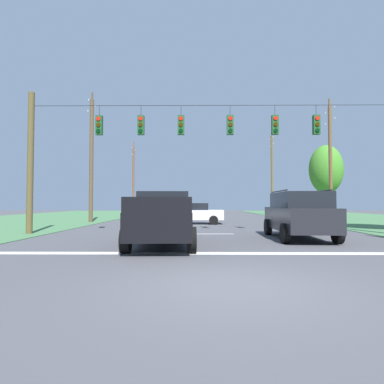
{
  "coord_description": "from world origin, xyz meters",
  "views": [
    {
      "loc": [
        -0.65,
        -5.92,
        1.53
      ],
      "look_at": [
        -0.83,
        12.19,
        2.16
      ],
      "focal_mm": 29.46,
      "sensor_mm": 36.0,
      "label": 1
    }
  ],
  "objects": [
    {
      "name": "utility_pole_far_left",
      "position": [
        -9.12,
        37.0,
        4.97
      ],
      "size": [
        0.27,
        1.88,
        10.01
      ],
      "color": "brown",
      "rests_on": "ground"
    },
    {
      "name": "utility_pole_far_right",
      "position": [
        9.66,
        36.27,
        5.58
      ],
      "size": [
        0.29,
        1.96,
        11.1
      ],
      "color": "brown",
      "rests_on": "ground"
    },
    {
      "name": "tree_roadside_far_right",
      "position": [
        11.98,
        24.45,
        4.75
      ],
      "size": [
        3.15,
        3.15,
        7.12
      ],
      "color": "brown",
      "rests_on": "ground"
    },
    {
      "name": "stop_bar_stripe",
      "position": [
        0.0,
        3.67,
        0.0
      ],
      "size": [
        14.85,
        0.45,
        0.01
      ],
      "primitive_type": "cube",
      "color": "white",
      "rests_on": "ground"
    },
    {
      "name": "lane_dash_3",
      "position": [
        0.0,
        28.9,
        0.0
      ],
      "size": [
        2.5,
        0.15,
        0.01
      ],
      "primitive_type": "cube",
      "rotation": [
        0.0,
        0.0,
        1.57
      ],
      "color": "white",
      "rests_on": "ground"
    },
    {
      "name": "suv_black",
      "position": [
        3.77,
        7.59,
        1.06
      ],
      "size": [
        2.33,
        4.86,
        2.05
      ],
      "color": "black",
      "rests_on": "ground"
    },
    {
      "name": "pickup_truck",
      "position": [
        -1.84,
        5.59,
        0.97
      ],
      "size": [
        2.46,
        5.47,
        1.95
      ],
      "color": "black",
      "rests_on": "ground"
    },
    {
      "name": "distant_car_crossing_white",
      "position": [
        -0.75,
        17.19,
        0.79
      ],
      "size": [
        4.34,
        2.11,
        1.52
      ],
      "color": "silver",
      "rests_on": "ground"
    },
    {
      "name": "lane_dash_4",
      "position": [
        0.0,
        33.77,
        0.0
      ],
      "size": [
        2.5,
        0.15,
        0.01
      ],
      "primitive_type": "cube",
      "rotation": [
        0.0,
        0.0,
        1.57
      ],
      "color": "white",
      "rests_on": "ground"
    },
    {
      "name": "lane_dash_2",
      "position": [
        0.0,
        22.68,
        0.0
      ],
      "size": [
        2.5,
        0.15,
        0.01
      ],
      "primitive_type": "cube",
      "rotation": [
        0.0,
        0.0,
        1.57
      ],
      "color": "white",
      "rests_on": "ground"
    },
    {
      "name": "lane_dash_0",
      "position": [
        0.0,
        9.67,
        0.0
      ],
      "size": [
        2.5,
        0.15,
        0.01
      ],
      "primitive_type": "cube",
      "rotation": [
        0.0,
        0.0,
        1.57
      ],
      "color": "white",
      "rests_on": "ground"
    },
    {
      "name": "overhead_signal_span",
      "position": [
        0.03,
        9.45,
        4.03
      ],
      "size": [
        18.02,
        0.31,
        7.03
      ],
      "color": "brown",
      "rests_on": "ground"
    },
    {
      "name": "lane_dash_1",
      "position": [
        0.0,
        17.53,
        0.0
      ],
      "size": [
        2.5,
        0.15,
        0.01
      ],
      "primitive_type": "cube",
      "rotation": [
        0.0,
        0.0,
        1.57
      ],
      "color": "white",
      "rests_on": "ground"
    },
    {
      "name": "utility_pole_mid_left",
      "position": [
        -8.91,
        18.9,
        5.16
      ],
      "size": [
        0.31,
        1.93,
        10.39
      ],
      "color": "brown",
      "rests_on": "ground"
    },
    {
      "name": "ground_plane",
      "position": [
        0.0,
        0.0,
        0.0
      ],
      "size": [
        120.0,
        120.0,
        0.0
      ],
      "primitive_type": "plane",
      "color": "#47474C"
    },
    {
      "name": "utility_pole_mid_right",
      "position": [
        10.0,
        18.83,
        4.92
      ],
      "size": [
        0.27,
        1.87,
        9.81
      ],
      "color": "brown",
      "rests_on": "ground"
    }
  ]
}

